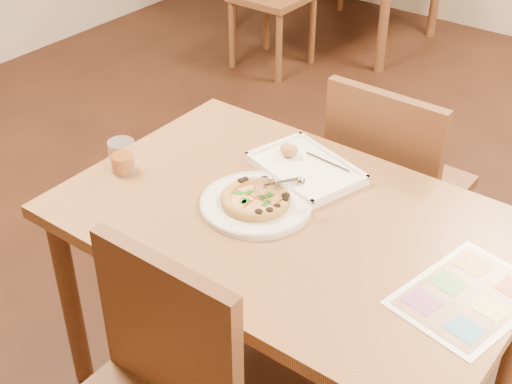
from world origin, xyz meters
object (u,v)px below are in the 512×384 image
Objects in this scene: chair_far at (391,172)px; appetizer_tray at (304,168)px; glass_tumbler at (123,158)px; dining_table at (292,242)px; menu at (469,296)px; pizza at (256,199)px; plate at (256,204)px; pizza_cutter at (278,186)px.

chair_far is 0.43m from appetizer_tray.
dining_table is at bearing 11.55° from glass_tumbler.
glass_tumbler is 0.28× the size of menu.
appetizer_tray is (-0.11, -0.39, 0.17)m from chair_far.
pizza is 0.45m from glass_tumbler.
plate is (-0.11, -0.02, 0.09)m from dining_table.
pizza_cutter is (-0.06, -0.59, 0.23)m from chair_far.
appetizer_tray reaches higher than plate.
chair_far reaches higher than dining_table.
chair_far reaches higher than plate.
plate reaches higher than menu.
plate reaches higher than dining_table.
pizza is 0.53× the size of appetizer_tray.
pizza_cutter is at bearing -76.64° from appetizer_tray.
appetizer_tray is at bearing 116.80° from dining_table.
pizza_cutter is (-0.06, 0.01, 0.16)m from dining_table.
glass_tumbler is at bearing 168.82° from pizza_cutter.
glass_tumbler is at bearing 52.26° from chair_far.
glass_tumbler is at bearing -168.46° from pizza.
pizza is at bearing -178.59° from menu.
dining_table is 0.58m from glass_tumbler.
appetizer_tray reaches higher than menu.
glass_tumbler is (-0.44, -0.33, 0.03)m from appetizer_tray.
pizza is at bearing -68.41° from plate.
pizza is at bearing -90.89° from appetizer_tray.
dining_table is 0.18m from pizza_cutter.
appetizer_tray reaches higher than pizza.
pizza reaches higher than menu.
pizza is at bearing -174.88° from pizza_cutter.
chair_far is at bearing 74.14° from appetizer_tray.
dining_table is 0.26m from appetizer_tray.
pizza_cutter is 0.34× the size of appetizer_tray.
chair_far is 3.65× the size of pizza_cutter.
dining_table is 2.77× the size of chair_far.
dining_table is at bearing 179.17° from menu.
dining_table is 12.85× the size of glass_tumbler.
plate is 0.89× the size of menu.
menu is (0.52, -0.61, 0.16)m from chair_far.
pizza reaches higher than plate.
menu is at bearing 1.41° from pizza.
plate is 2.48× the size of pizza_cutter.
chair_far is 0.64m from pizza_cutter.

